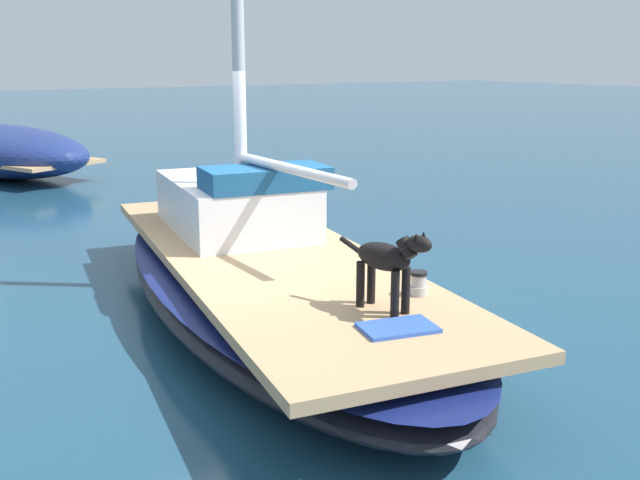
{
  "coord_description": "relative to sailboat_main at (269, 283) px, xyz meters",
  "views": [
    {
      "loc": [
        -3.51,
        -6.56,
        2.64
      ],
      "look_at": [
        0.0,
        -1.0,
        1.01
      ],
      "focal_mm": 41.42,
      "sensor_mm": 36.0,
      "label": 1
    }
  ],
  "objects": [
    {
      "name": "deck_winch",
      "position": [
        0.42,
        -1.91,
        0.42
      ],
      "size": [
        0.16,
        0.16,
        0.21
      ],
      "color": "#B7B7BC",
      "rests_on": "sailboat_main"
    },
    {
      "name": "cabin_house",
      "position": [
        0.19,
        1.1,
        0.67
      ],
      "size": [
        1.73,
        2.42,
        0.84
      ],
      "color": "silver",
      "rests_on": "sailboat_main"
    },
    {
      "name": "ground_plane",
      "position": [
        0.0,
        0.0,
        -0.34
      ],
      "size": [
        120.0,
        120.0,
        0.0
      ],
      "primitive_type": "plane",
      "color": "navy"
    },
    {
      "name": "dog_black",
      "position": [
        -0.06,
        -2.1,
        0.75
      ],
      "size": [
        0.33,
        0.93,
        0.7
      ],
      "color": "black",
      "rests_on": "sailboat_main"
    },
    {
      "name": "sailboat_main",
      "position": [
        0.0,
        0.0,
        0.0
      ],
      "size": [
        3.63,
        7.54,
        0.66
      ],
      "color": "black",
      "rests_on": "ground"
    },
    {
      "name": "deck_towel",
      "position": [
        -0.24,
        -2.48,
        0.34
      ],
      "size": [
        0.62,
        0.47,
        0.03
      ],
      "primitive_type": "cube",
      "rotation": [
        0.0,
        0.0,
        -0.22
      ],
      "color": "blue",
      "rests_on": "sailboat_main"
    }
  ]
}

